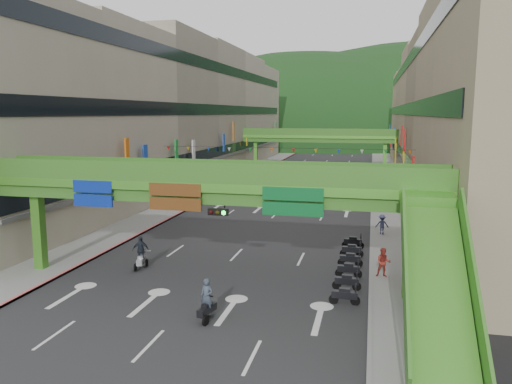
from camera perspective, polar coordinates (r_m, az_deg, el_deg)
The scene contains 23 objects.
ground at distance 24.17m, azimuth -10.07°, elevation -14.88°, with size 320.00×320.00×0.00m, color black.
road_slab at distance 71.47m, azimuth 5.83°, elevation 1.16°, with size 18.00×140.00×0.02m, color #28282B.
sidewalk_left at distance 73.65m, azimuth -2.69°, elevation 1.48°, with size 4.00×140.00×0.15m, color gray.
sidewalk_right at distance 70.94m, azimuth 14.68°, elevation 0.90°, with size 4.00×140.00×0.15m, color gray.
curb_left at distance 73.15m, azimuth -1.26°, elevation 1.45°, with size 0.20×140.00×0.18m, color #CC5959.
curb_right at distance 70.90m, azimuth 13.14°, elevation 0.97°, with size 0.20×140.00×0.18m, color gray.
building_row_left at distance 75.56m, azimuth -8.61°, elevation 8.71°, with size 12.80×95.00×19.00m.
building_row_right at distance 70.96m, azimuth 21.46°, elevation 8.18°, with size 12.80×95.00×19.00m.
overpass_near at distance 27.22m, azimuth -4.12°, elevation -0.58°, with size 28.00×12.27×7.10m.
overpass_far at distance 85.82m, azimuth 7.18°, elevation 6.06°, with size 28.00×2.20×7.10m.
hill_left at distance 182.08m, azimuth 5.58°, elevation 5.92°, with size 168.00×140.00×112.00m, color #1C4419.
hill_right at distance 201.13m, azimuth 17.78°, elevation 5.82°, with size 208.00×176.00×128.00m, color #1C4419.
bunting_string at distance 51.17m, azimuth 3.06°, elevation 4.78°, with size 26.00×0.36×0.47m.
scooter_rider_near at distance 24.12m, azimuth -5.65°, elevation -12.33°, with size 0.74×1.58×2.07m.
scooter_rider_mid at distance 58.38m, azimuth 4.82°, elevation 0.51°, with size 0.95×1.60×2.16m.
scooter_rider_left at distance 32.35m, azimuth -13.04°, elevation -6.77°, with size 1.10×1.57×2.11m.
scooter_rider_far at distance 54.55m, azimuth 0.36°, elevation -0.08°, with size 0.99×1.59×2.16m.
parked_scooter_row at distance 31.64m, azimuth 10.65°, elevation -8.07°, with size 1.60×11.55×1.08m.
car_silver at distance 65.59m, azimuth -1.05°, elevation 1.10°, with size 1.47×4.21×1.39m, color #BCBBC3.
car_yellow at distance 86.18m, azimuth 6.83°, elevation 2.95°, with size 1.68×4.17×1.42m, color #C28E04.
pedestrian_red at distance 30.67m, azimuth 14.35°, elevation -8.08°, with size 0.84×0.66×1.73m, color #A03127.
pedestrian_dark at distance 52.51m, azimuth 15.77°, elevation -1.12°, with size 0.93×0.39×1.59m, color black.
pedestrian_blue at distance 41.14m, azimuth 14.20°, elevation -3.81°, with size 0.74×0.48×1.59m, color navy.
Camera 1 is at (8.91, -20.24, 9.74)m, focal length 35.00 mm.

